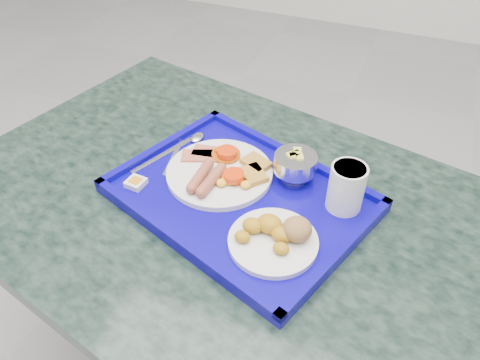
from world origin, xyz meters
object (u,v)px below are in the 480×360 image
object	(u,v)px
main_plate	(222,171)
bread_plate	(276,236)
tray	(240,197)
juice_cup	(347,186)
table	(226,258)
fruit_bowl	(295,164)

from	to	relation	value
main_plate	bread_plate	distance (m)	0.22
tray	main_plate	xyz separation A→B (m)	(-0.06, 0.04, 0.02)
bread_plate	juice_cup	distance (m)	0.17
main_plate	bread_plate	size ratio (longest dim) A/B	1.37
table	bread_plate	xyz separation A→B (m)	(0.14, -0.08, 0.22)
fruit_bowl	juice_cup	size ratio (longest dim) A/B	0.92
tray	bread_plate	distance (m)	0.15
main_plate	juice_cup	xyz separation A→B (m)	(0.26, 0.01, 0.04)
tray	fruit_bowl	xyz separation A→B (m)	(0.09, 0.09, 0.05)
tray	main_plate	distance (m)	0.07
tray	fruit_bowl	distance (m)	0.13
main_plate	fruit_bowl	distance (m)	0.16
table	tray	xyz separation A→B (m)	(0.03, 0.01, 0.20)
tray	juice_cup	xyz separation A→B (m)	(0.20, 0.05, 0.06)
fruit_bowl	tray	bearing A→B (deg)	-133.60
table	fruit_bowl	xyz separation A→B (m)	(0.12, 0.10, 0.24)
table	juice_cup	distance (m)	0.35
tray	juice_cup	size ratio (longest dim) A/B	5.99
table	main_plate	world-z (taller)	main_plate
tray	juice_cup	world-z (taller)	juice_cup
table	main_plate	xyz separation A→B (m)	(-0.03, 0.05, 0.22)
bread_plate	fruit_bowl	xyz separation A→B (m)	(-0.02, 0.19, 0.02)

